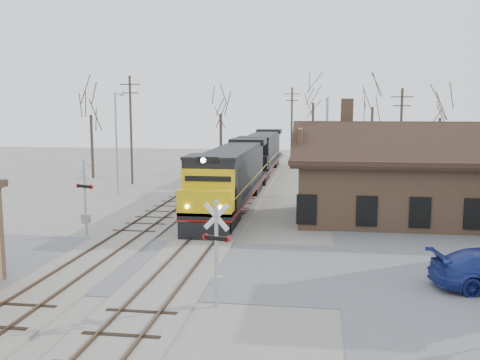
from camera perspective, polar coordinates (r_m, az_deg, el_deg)
The scene contains 20 objects.
ground at distance 25.27m, azimuth -6.07°, elevation -9.08°, with size 140.00×140.00×0.00m, color gray.
road at distance 25.27m, azimuth -6.07°, elevation -9.05°, with size 60.00×9.00×0.03m, color #59595E.
track_main at distance 39.57m, azimuth -0.71°, elevation -2.80°, with size 3.40×90.00×0.24m.
track_siding at distance 40.50m, azimuth -7.02°, elevation -2.61°, with size 3.40×90.00×0.24m.
depot at distance 36.25m, azimuth 17.57°, elevation -0.38°, with size 15.20×9.31×7.90m.
locomotive_lead at distance 38.37m, azimuth -0.92°, elevation 0.40°, with size 3.07×20.59×4.57m.
locomotive_trailing at distance 58.95m, azimuth 2.31°, elevation 2.95°, with size 3.07×20.59×4.33m.
crossbuck_near at distance 19.77m, azimuth -2.53°, elevation -8.20°, with size 1.11×0.40×3.96m.
crossbuck_far at distance 31.80m, azimuth -16.18°, elevation -2.10°, with size 1.20×0.49×4.38m.
streetlight_a at distance 45.46m, azimuth -12.99°, elevation 4.38°, with size 0.25×2.04×8.54m.
streetlight_b at distance 44.19m, azimuth 9.21°, elevation 4.12°, with size 0.25×2.04×8.13m.
streetlight_c at distance 60.06m, azimuth 9.29°, elevation 5.06°, with size 0.25×2.04×8.17m.
utility_pole_a at distance 51.90m, azimuth -11.56°, elevation 5.44°, with size 2.00×0.24×10.27m.
utility_pole_b at distance 66.60m, azimuth 5.54°, elevation 5.80°, with size 2.00×0.24×9.77m.
utility_pole_c at distance 51.29m, azimuth 16.76°, elevation 4.55°, with size 2.00×0.24×9.07m.
tree_a at distance 57.51m, azimuth -15.66°, elevation 7.78°, with size 4.38×4.38×10.73m.
tree_b at distance 61.60m, azimuth -2.08°, elevation 8.11°, with size 4.42×4.42×10.84m.
tree_c at distance 71.25m, azimuth 7.83°, elevation 9.23°, with size 5.31×5.31×13.00m.
tree_d at distance 67.30m, azimuth 13.98°, elevation 8.61°, with size 4.93×4.93×12.08m.
tree_e at distance 63.06m, azimuth 20.60°, elevation 7.14°, with size 4.13×4.13×10.12m.
Camera 1 is at (6.06, -23.43, 7.28)m, focal length 40.00 mm.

